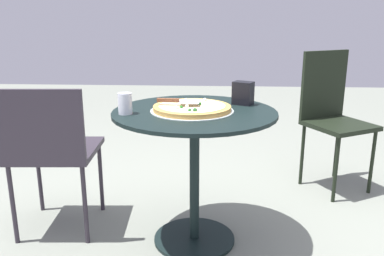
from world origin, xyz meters
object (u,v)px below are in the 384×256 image
pizza_server (178,101)px  patio_chair_near (51,146)px  drinking_cup (125,104)px  pizza_on_tray (192,108)px  patio_table (195,146)px  patio_chair_far (332,110)px  napkin_dispenser (243,93)px

pizza_server → patio_chair_near: 0.73m
pizza_server → drinking_cup: size_ratio=2.09×
pizza_on_tray → drinking_cup: size_ratio=4.06×
patio_table → pizza_server: size_ratio=3.85×
pizza_server → patio_chair_far: (0.81, -0.99, -0.22)m
pizza_server → patio_chair_near: (0.06, 0.68, -0.26)m
patio_table → patio_chair_near: bearing=86.5°
patio_table → napkin_dispenser: bearing=-56.5°
drinking_cup → napkin_dispenser: (0.25, -0.57, 0.01)m
patio_table → patio_chair_far: 1.21m
patio_table → drinking_cup: bearing=104.6°
patio_table → pizza_server: bearing=96.9°
pizza_server → drinking_cup: drinking_cup is taller
patio_chair_far → patio_chair_near: bearing=114.4°
drinking_cup → pizza_server: bearing=-73.0°
napkin_dispenser → pizza_on_tray: bearing=-119.7°
pizza_on_tray → patio_chair_far: bearing=-48.5°
patio_table → patio_chair_near: size_ratio=0.98×
napkin_dispenser → patio_chair_near: napkin_dispenser is taller
drinking_cup → patio_chair_far: patio_chair_far is taller
patio_chair_far → napkin_dispenser: bearing=134.2°
patio_chair_far → pizza_on_tray: bearing=131.5°
patio_chair_near → patio_chair_far: bearing=-65.6°
drinking_cup → napkin_dispenser: 0.63m
patio_table → drinking_cup: drinking_cup is taller
pizza_on_tray → patio_chair_near: 0.79m
pizza_on_tray → patio_chair_near: (0.05, 0.75, -0.23)m
drinking_cup → napkin_dispenser: napkin_dispenser is taller
patio_table → pizza_server: pizza_server is taller
patio_table → patio_chair_near: (0.05, 0.76, -0.03)m
napkin_dispenser → patio_chair_far: patio_chair_far is taller
patio_table → pizza_server: 0.25m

